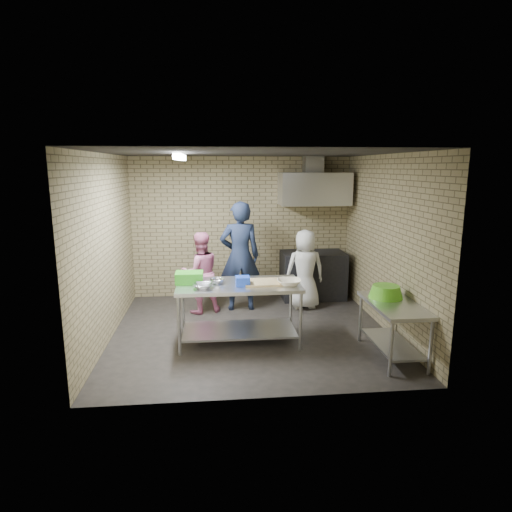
{
  "coord_description": "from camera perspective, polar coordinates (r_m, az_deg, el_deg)",
  "views": [
    {
      "loc": [
        -0.56,
        -6.34,
        2.51
      ],
      "look_at": [
        0.1,
        0.2,
        1.15
      ],
      "focal_mm": 30.42,
      "sensor_mm": 36.0,
      "label": 1
    }
  ],
  "objects": [
    {
      "name": "blue_tub",
      "position": [
        6.07,
        -1.77,
        -3.31
      ],
      "size": [
        0.19,
        0.19,
        0.13
      ],
      "primitive_type": "cube",
      "color": "blue",
      "rests_on": "prep_table"
    },
    {
      "name": "back_wall",
      "position": [
        8.44,
        -1.9,
        3.78
      ],
      "size": [
        4.2,
        0.06,
        2.7
      ],
      "primitive_type": "cube",
      "color": "#91845B",
      "rests_on": "ground"
    },
    {
      "name": "cutting_board",
      "position": [
        6.19,
        0.96,
        -3.48
      ],
      "size": [
        0.54,
        0.41,
        0.03
      ],
      "primitive_type": "cube",
      "color": "tan",
      "rests_on": "prep_table"
    },
    {
      "name": "range_hood",
      "position": [
        8.28,
        7.69,
        8.74
      ],
      "size": [
        1.3,
        0.6,
        0.6
      ],
      "primitive_type": "cube",
      "color": "silver",
      "rests_on": "back_wall"
    },
    {
      "name": "floor",
      "position": [
        6.84,
        -0.68,
        -9.83
      ],
      "size": [
        4.2,
        4.2,
        0.0
      ],
      "primitive_type": "plane",
      "color": "black",
      "rests_on": "ground"
    },
    {
      "name": "mixing_bowl_a",
      "position": [
        5.97,
        -6.98,
        -3.94
      ],
      "size": [
        0.29,
        0.29,
        0.07
      ],
      "primitive_type": "imported",
      "rotation": [
        0.0,
        0.0,
        -0.05
      ],
      "color": "#AAABB0",
      "rests_on": "prep_table"
    },
    {
      "name": "side_counter",
      "position": [
        6.13,
        17.52,
        -9.26
      ],
      "size": [
        0.6,
        1.2,
        0.75
      ],
      "primitive_type": "cube",
      "color": "silver",
      "rests_on": "floor"
    },
    {
      "name": "ceramic_bowl",
      "position": [
        6.11,
        4.38,
        -3.46
      ],
      "size": [
        0.35,
        0.35,
        0.08
      ],
      "primitive_type": "imported",
      "rotation": [
        0.0,
        0.0,
        -0.05
      ],
      "color": "beige",
      "rests_on": "prep_table"
    },
    {
      "name": "right_wall",
      "position": [
        6.97,
        16.76,
        1.61
      ],
      "size": [
        0.06,
        4.0,
        2.7
      ],
      "primitive_type": "cube",
      "color": "#91845B",
      "rests_on": "ground"
    },
    {
      "name": "left_wall",
      "position": [
        6.63,
        -19.1,
        0.96
      ],
      "size": [
        0.06,
        4.0,
        2.7
      ],
      "primitive_type": "cube",
      "color": "#91845B",
      "rests_on": "ground"
    },
    {
      "name": "front_wall",
      "position": [
        4.53,
        1.52,
        -3.16
      ],
      "size": [
        4.2,
        0.06,
        2.7
      ],
      "primitive_type": "cube",
      "color": "#91845B",
      "rests_on": "ground"
    },
    {
      "name": "prep_table",
      "position": [
        6.31,
        -2.26,
        -7.49
      ],
      "size": [
        1.75,
        0.88,
        0.88
      ],
      "primitive_type": "cube",
      "color": "silver",
      "rests_on": "floor"
    },
    {
      "name": "man_navy",
      "position": [
        7.61,
        -2.13,
        -0.04
      ],
      "size": [
        0.72,
        0.49,
        1.93
      ],
      "primitive_type": "imported",
      "rotation": [
        0.0,
        0.0,
        3.19
      ],
      "color": "#151B36",
      "rests_on": "floor"
    },
    {
      "name": "woman_pink",
      "position": [
        7.56,
        -7.33,
        -2.2
      ],
      "size": [
        0.81,
        0.71,
        1.42
      ],
      "primitive_type": "imported",
      "rotation": [
        0.0,
        0.0,
        3.43
      ],
      "color": "pink",
      "rests_on": "floor"
    },
    {
      "name": "wall_shelf",
      "position": [
        8.54,
        9.33,
        7.57
      ],
      "size": [
        0.8,
        0.2,
        0.04
      ],
      "primitive_type": "cube",
      "color": "#3F2B19",
      "rests_on": "back_wall"
    },
    {
      "name": "green_crate",
      "position": [
        6.28,
        -8.76,
        -2.8
      ],
      "size": [
        0.39,
        0.29,
        0.16
      ],
      "primitive_type": "cube",
      "color": "green",
      "rests_on": "prep_table"
    },
    {
      "name": "fluorescent_fixture",
      "position": [
        6.36,
        -9.97,
        12.69
      ],
      "size": [
        0.1,
        1.25,
        0.08
      ],
      "primitive_type": "cube",
      "color": "white",
      "rests_on": "ceiling"
    },
    {
      "name": "woman_white",
      "position": [
        7.78,
        6.45,
        -1.74
      ],
      "size": [
        0.72,
        0.49,
        1.42
      ],
      "primitive_type": "imported",
      "rotation": [
        0.0,
        0.0,
        3.19
      ],
      "color": "silver",
      "rests_on": "floor"
    },
    {
      "name": "bottle_red",
      "position": [
        8.48,
        7.71,
        8.33
      ],
      "size": [
        0.07,
        0.07,
        0.18
      ],
      "primitive_type": "cylinder",
      "color": "#B22619",
      "rests_on": "wall_shelf"
    },
    {
      "name": "stove",
      "position": [
        8.47,
        7.46,
        -2.49
      ],
      "size": [
        1.2,
        0.7,
        0.9
      ],
      "primitive_type": "cube",
      "color": "black",
      "rests_on": "floor"
    },
    {
      "name": "hood_duct",
      "position": [
        8.41,
        7.53,
        11.86
      ],
      "size": [
        0.35,
        0.3,
        0.3
      ],
      "primitive_type": "cube",
      "color": "#A5A8AD",
      "rests_on": "back_wall"
    },
    {
      "name": "bottle_green",
      "position": [
        8.58,
        10.33,
        8.19
      ],
      "size": [
        0.06,
        0.06,
        0.15
      ],
      "primitive_type": "cylinder",
      "color": "green",
      "rests_on": "wall_shelf"
    },
    {
      "name": "green_basin",
      "position": [
        6.2,
        16.71,
        -4.5
      ],
      "size": [
        0.46,
        0.46,
        0.17
      ],
      "primitive_type": null,
      "color": "#59C626",
      "rests_on": "side_counter"
    },
    {
      "name": "ceiling",
      "position": [
        6.37,
        -0.74,
        13.39
      ],
      "size": [
        4.2,
        4.2,
        0.0
      ],
      "primitive_type": "plane",
      "rotation": [
        3.14,
        0.0,
        0.0
      ],
      "color": "black",
      "rests_on": "ground"
    },
    {
      "name": "mixing_bowl_b",
      "position": [
        6.21,
        -5.09,
        -3.3
      ],
      "size": [
        0.22,
        0.22,
        0.07
      ],
      "primitive_type": "imported",
      "rotation": [
        0.0,
        0.0,
        -0.05
      ],
      "color": "silver",
      "rests_on": "prep_table"
    }
  ]
}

